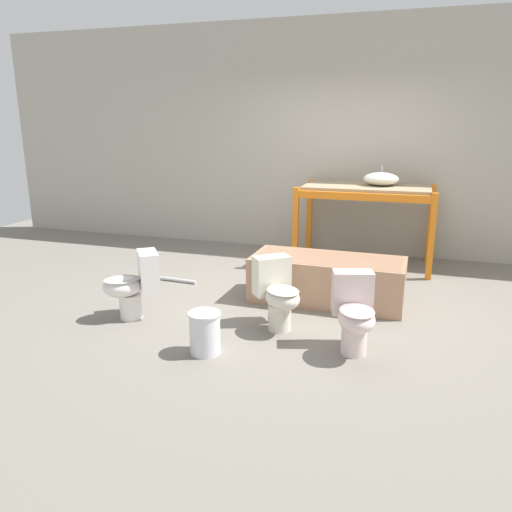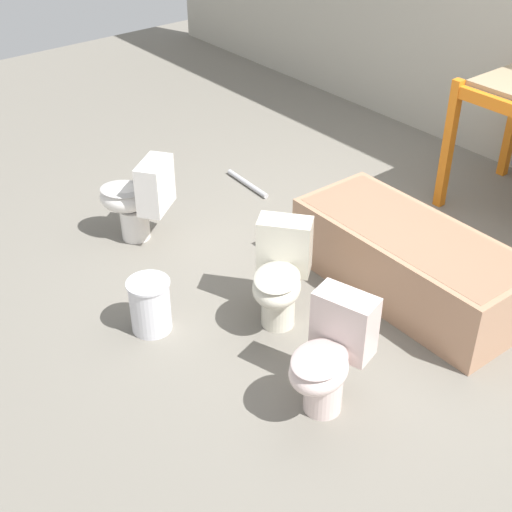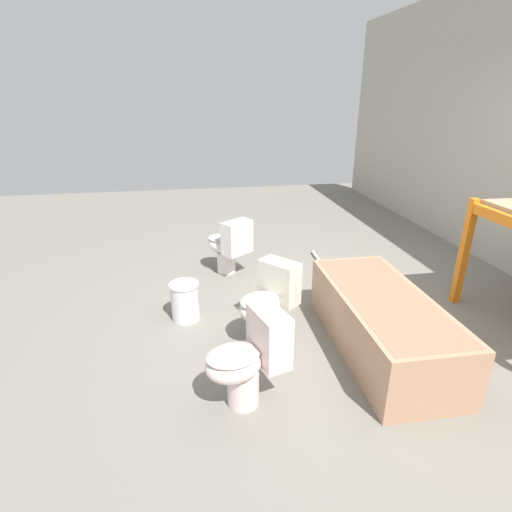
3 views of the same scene
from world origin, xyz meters
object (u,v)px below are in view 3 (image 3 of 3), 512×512
Objects in this scene: bathtub_main at (382,319)px; toilet_near at (228,245)px; toilet_extra at (249,358)px; bucket_white at (185,300)px; toilet_far at (268,301)px.

bathtub_main is 1.97m from toilet_near.
bucket_white is (-1.15, -0.40, -0.16)m from toilet_extra.
bucket_white is (0.95, -0.50, -0.16)m from toilet_near.
bathtub_main is 2.45× the size of toilet_far.
toilet_far is at bearing 61.15° from toilet_near.
toilet_near is (-1.69, -1.03, 0.07)m from bathtub_main.
toilet_near reaches higher than bathtub_main.
toilet_near is 1.00× the size of toilet_far.
bathtub_main is 2.45× the size of toilet_near.
toilet_far reaches higher than bucket_white.
bathtub_main is 4.49× the size of bucket_white.
bathtub_main is 1.20m from toilet_extra.
toilet_near reaches higher than bucket_white.
toilet_extra reaches higher than bucket_white.
toilet_extra is at bearing -60.07° from toilet_far.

